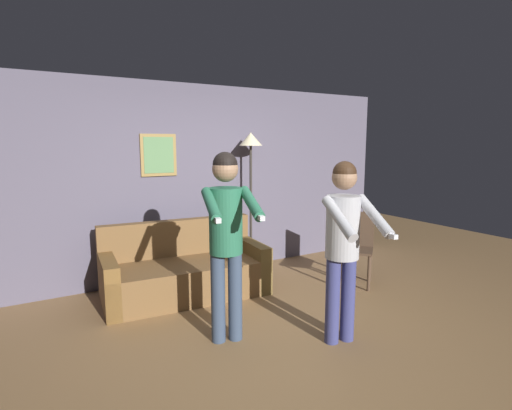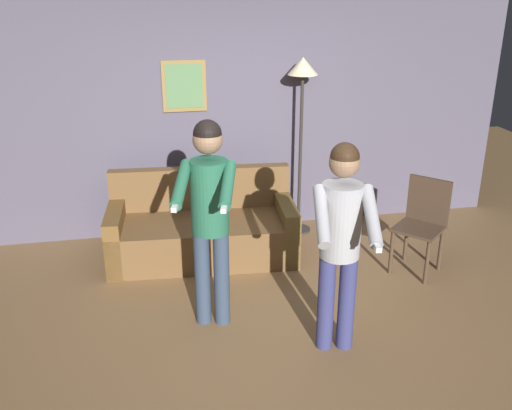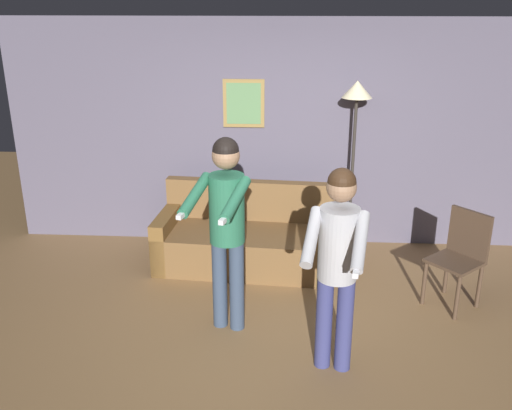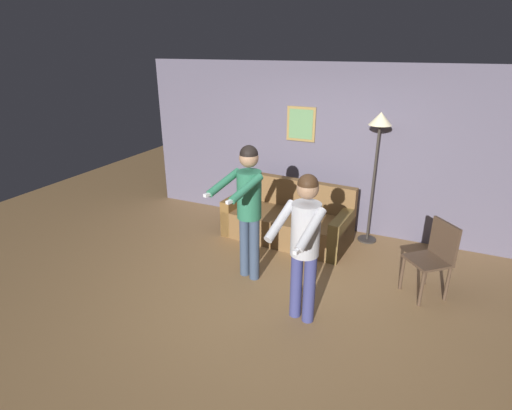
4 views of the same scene
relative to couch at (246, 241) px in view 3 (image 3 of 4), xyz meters
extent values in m
plane|color=olive|center=(0.41, -1.49, -0.28)|extent=(12.00, 12.00, 0.00)
cube|color=#595365|center=(0.41, 0.71, 1.02)|extent=(6.40, 0.06, 2.60)
cube|color=olive|center=(-0.07, 0.66, 1.39)|extent=(0.47, 0.02, 0.54)
cube|color=#5D8855|center=(-0.07, 0.65, 1.39)|extent=(0.39, 0.01, 0.46)
cube|color=brown|center=(0.00, -0.04, -0.07)|extent=(1.96, 0.99, 0.42)
cube|color=brown|center=(0.02, 0.31, 0.37)|extent=(1.91, 0.28, 0.45)
cube|color=brown|center=(-0.87, 0.02, 0.01)|extent=(0.22, 0.86, 0.58)
cube|color=brown|center=(0.86, -0.11, 0.01)|extent=(0.22, 0.86, 0.58)
cylinder|color=#332D28|center=(1.16, 0.42, -0.27)|extent=(0.28, 0.28, 0.02)
cylinder|color=#332D28|center=(1.16, 0.42, 0.63)|extent=(0.04, 0.04, 1.76)
cone|color=#F9EAB7|center=(1.16, 0.42, 1.60)|extent=(0.33, 0.33, 0.18)
cylinder|color=#37475F|center=(-0.14, -1.25, 0.14)|extent=(0.13, 0.13, 0.84)
cylinder|color=#37475F|center=(0.02, -1.29, 0.14)|extent=(0.13, 0.13, 0.84)
cylinder|color=#286B4C|center=(-0.06, -1.27, 0.86)|extent=(0.30, 0.30, 0.59)
sphere|color=#9E7556|center=(-0.06, -1.27, 1.32)|extent=(0.23, 0.23, 0.23)
sphere|color=black|center=(-0.06, -1.27, 1.36)|extent=(0.22, 0.22, 0.22)
cylinder|color=#286B4C|center=(-0.29, -1.47, 1.05)|extent=(0.22, 0.53, 0.24)
cube|color=white|center=(-0.35, -1.71, 0.97)|extent=(0.08, 0.16, 0.04)
cylinder|color=#286B4C|center=(0.04, -1.55, 1.05)|extent=(0.22, 0.53, 0.24)
cube|color=white|center=(-0.02, -1.80, 0.97)|extent=(0.08, 0.16, 0.04)
cylinder|color=navy|center=(0.75, -1.80, 0.12)|extent=(0.13, 0.13, 0.80)
cylinder|color=navy|center=(0.91, -1.83, 0.12)|extent=(0.13, 0.13, 0.80)
cylinder|color=#B2B2B7|center=(0.83, -1.81, 0.80)|extent=(0.30, 0.30, 0.57)
sphere|color=#9E7556|center=(0.83, -1.81, 1.25)|extent=(0.22, 0.22, 0.22)
sphere|color=#382314|center=(0.83, -1.81, 1.28)|extent=(0.21, 0.21, 0.21)
cylinder|color=#B2B2B7|center=(0.62, -1.99, 0.93)|extent=(0.18, 0.49, 0.32)
cylinder|color=#B2B2B7|center=(0.95, -2.06, 0.93)|extent=(0.18, 0.49, 0.32)
cube|color=white|center=(0.91, -2.27, 0.81)|extent=(0.07, 0.15, 0.04)
cylinder|color=#4C3828|center=(1.77, -0.77, -0.05)|extent=(0.04, 0.04, 0.45)
cylinder|color=#4C3828|center=(2.01, -1.04, -0.05)|extent=(0.04, 0.04, 0.45)
cylinder|color=#4C3828|center=(2.04, -0.53, -0.05)|extent=(0.04, 0.04, 0.45)
cylinder|color=#4C3828|center=(2.28, -0.80, -0.05)|extent=(0.04, 0.04, 0.45)
cube|color=#4C3828|center=(2.02, -0.78, 0.19)|extent=(0.59, 0.59, 0.03)
cube|color=#4C3828|center=(2.16, -0.65, 0.43)|extent=(0.31, 0.34, 0.45)
camera|label=1|loc=(-1.59, -4.42, 1.54)|focal=28.00mm
camera|label=2|loc=(-0.54, -5.41, 2.43)|focal=40.00mm
camera|label=3|loc=(0.45, -5.70, 2.54)|focal=40.00mm
camera|label=4|loc=(1.88, -5.35, 2.54)|focal=28.00mm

